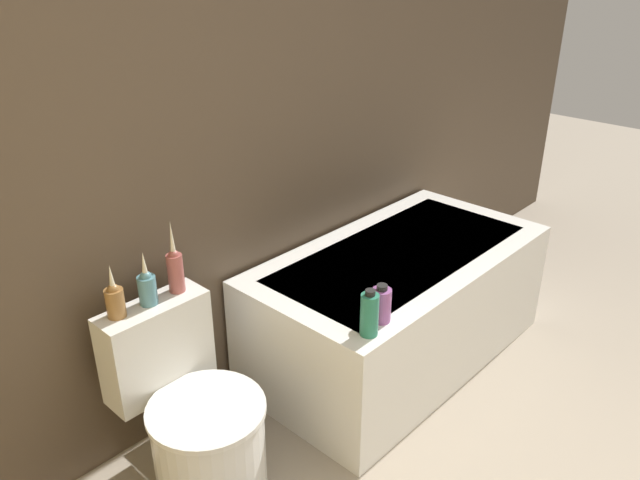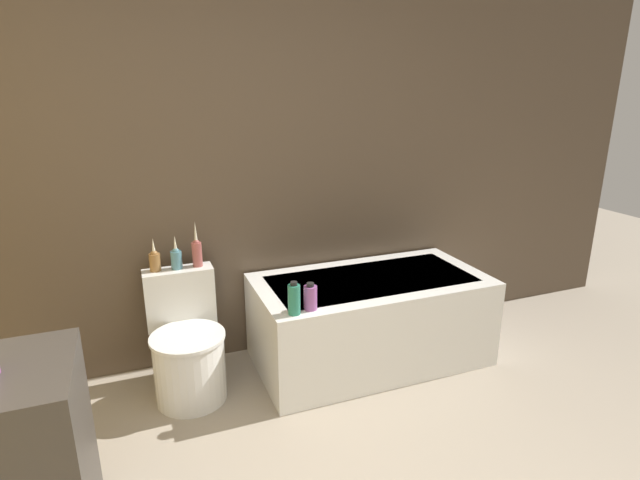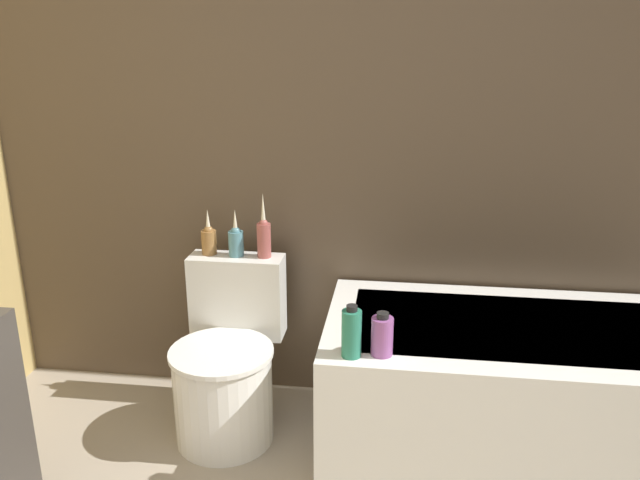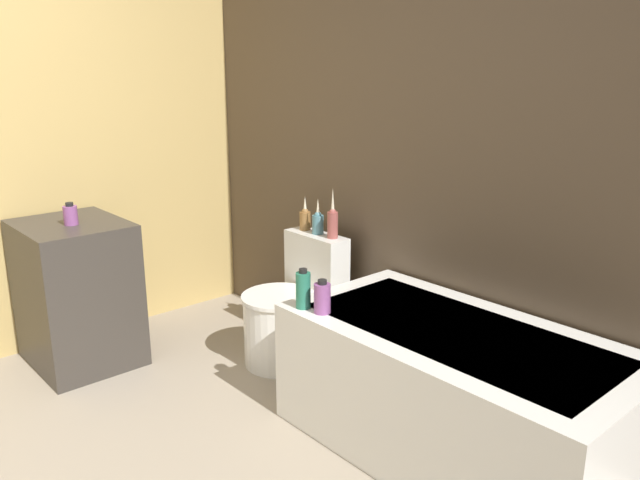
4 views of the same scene
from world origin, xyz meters
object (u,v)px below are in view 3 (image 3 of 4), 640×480
bathtub (517,393)px  vase_silver (236,240)px  vase_bronze (264,236)px  vase_gold (209,239)px  shampoo_bottle_tall (351,333)px  shampoo_bottle_short (382,336)px  toilet (227,369)px

bathtub → vase_silver: bearing=167.6°
vase_bronze → bathtub: bearing=-13.8°
vase_gold → vase_bronze: bearing=-1.6°
vase_silver → vase_bronze: 0.13m
bathtub → vase_bronze: size_ratio=5.29×
shampoo_bottle_tall → shampoo_bottle_short: size_ratio=1.20×
toilet → vase_bronze: 0.58m
shampoo_bottle_tall → toilet: bearing=147.3°
bathtub → vase_gold: vase_gold is taller
vase_gold → shampoo_bottle_short: vase_gold is taller
toilet → vase_bronze: vase_bronze is taller
vase_silver → vase_bronze: vase_bronze is taller
shampoo_bottle_short → bathtub: bearing=28.8°
shampoo_bottle_short → toilet: bearing=153.3°
vase_silver → shampoo_bottle_tall: bearing=-46.2°
shampoo_bottle_short → shampoo_bottle_tall: bearing=-166.5°
toilet → vase_gold: bearing=118.3°
vase_bronze → shampoo_bottle_tall: vase_bronze is taller
bathtub → vase_bronze: 1.21m
vase_gold → shampoo_bottle_tall: 0.90m
bathtub → shampoo_bottle_tall: (-0.63, -0.31, 0.37)m
toilet → vase_gold: (-0.12, 0.23, 0.50)m
toilet → shampoo_bottle_short: shampoo_bottle_short is taller
shampoo_bottle_tall → shampoo_bottle_short: bearing=13.5°
bathtub → shampoo_bottle_short: (-0.53, -0.29, 0.36)m
bathtub → shampoo_bottle_short: shampoo_bottle_short is taller
vase_gold → shampoo_bottle_tall: vase_gold is taller
bathtub → vase_gold: (-1.30, 0.27, 0.49)m
vase_gold → vase_silver: 0.12m
vase_silver → shampoo_bottle_short: bearing=-40.1°
vase_silver → shampoo_bottle_short: 0.86m
vase_silver → shampoo_bottle_tall: 0.80m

